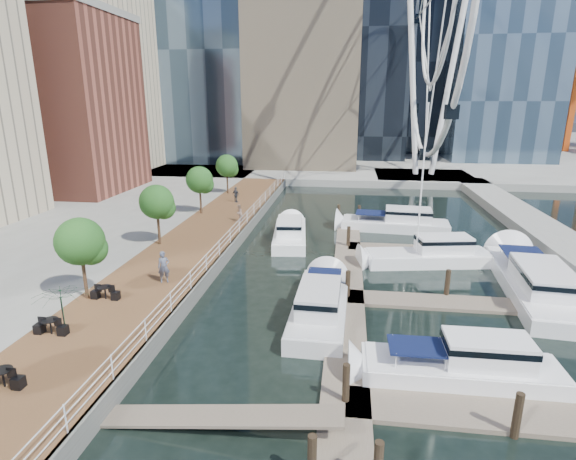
% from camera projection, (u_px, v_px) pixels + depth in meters
% --- Properties ---
extents(ground, '(520.00, 520.00, 0.00)m').
position_uv_depth(ground, '(278.00, 370.00, 20.04)').
color(ground, black).
rests_on(ground, ground).
extents(boardwalk, '(6.00, 60.00, 1.00)m').
position_uv_depth(boardwalk, '(195.00, 247.00, 35.35)').
color(boardwalk, brown).
rests_on(boardwalk, ground).
extents(seawall, '(0.25, 60.00, 1.00)m').
position_uv_depth(seawall, '(232.00, 249.00, 34.96)').
color(seawall, '#595954').
rests_on(seawall, ground).
extents(land_far, '(200.00, 114.00, 1.00)m').
position_uv_depth(land_far, '(338.00, 146.00, 117.09)').
color(land_far, gray).
rests_on(land_far, ground).
extents(breakwater, '(4.00, 60.00, 1.00)m').
position_uv_depth(breakwater, '(559.00, 243.00, 36.39)').
color(breakwater, gray).
rests_on(breakwater, ground).
extents(pier, '(14.00, 12.00, 1.00)m').
position_uv_depth(pier, '(423.00, 178.00, 67.65)').
color(pier, gray).
rests_on(pier, ground).
extents(railing, '(0.10, 60.00, 1.05)m').
position_uv_depth(railing, '(230.00, 236.00, 34.69)').
color(railing, white).
rests_on(railing, boardwalk).
extents(floating_docks, '(16.00, 34.00, 2.60)m').
position_uv_depth(floating_docks, '(427.00, 283.00, 28.39)').
color(floating_docks, '#6D6051').
rests_on(floating_docks, ground).
extents(street_trees, '(2.60, 42.60, 4.60)m').
position_uv_depth(street_trees, '(157.00, 202.00, 33.66)').
color(street_trees, '#3F2B1C').
rests_on(street_trees, ground).
extents(cafe_tables, '(2.50, 13.70, 0.74)m').
position_uv_depth(cafe_tables, '(30.00, 350.00, 19.09)').
color(cafe_tables, black).
rests_on(cafe_tables, ground).
extents(yacht_foreground, '(9.10, 2.51, 2.15)m').
position_uv_depth(yacht_foreground, '(459.00, 381.00, 19.22)').
color(yacht_foreground, white).
rests_on(yacht_foreground, ground).
extents(pedestrian_near, '(0.84, 0.72, 1.94)m').
position_uv_depth(pedestrian_near, '(164.00, 267.00, 26.97)').
color(pedestrian_near, '#4E5469').
rests_on(pedestrian_near, boardwalk).
extents(pedestrian_mid, '(0.72, 0.86, 1.58)m').
position_uv_depth(pedestrian_mid, '(239.00, 213.00, 40.78)').
color(pedestrian_mid, gray).
rests_on(pedestrian_mid, boardwalk).
extents(pedestrian_far, '(1.05, 0.87, 1.68)m').
position_uv_depth(pedestrian_far, '(236.00, 195.00, 48.60)').
color(pedestrian_far, '#373B45').
rests_on(pedestrian_far, boardwalk).
extents(moored_yachts, '(20.90, 34.93, 11.50)m').
position_uv_depth(moored_yachts, '(420.00, 274.00, 31.22)').
color(moored_yachts, white).
rests_on(moored_yachts, ground).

